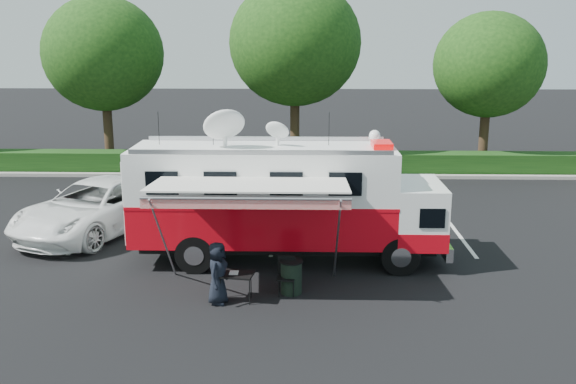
% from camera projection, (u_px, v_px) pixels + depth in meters
% --- Properties ---
extents(ground_plane, '(120.00, 120.00, 0.00)m').
position_uv_depth(ground_plane, '(288.00, 260.00, 18.49)').
color(ground_plane, black).
rests_on(ground_plane, ground).
extents(back_border, '(60.00, 6.14, 8.87)m').
position_uv_depth(back_border, '(319.00, 64.00, 29.79)').
color(back_border, '#9E998E').
rests_on(back_border, ground_plane).
extents(stall_lines, '(24.12, 5.50, 0.01)m').
position_uv_depth(stall_lines, '(275.00, 229.00, 21.41)').
color(stall_lines, silver).
rests_on(stall_lines, ground_plane).
extents(command_truck, '(8.79, 2.42, 4.22)m').
position_uv_depth(command_truck, '(285.00, 199.00, 18.06)').
color(command_truck, black).
rests_on(command_truck, ground_plane).
extents(awning, '(4.80, 2.49, 2.90)m').
position_uv_depth(awning, '(249.00, 189.00, 15.42)').
color(awning, silver).
rests_on(awning, ground_plane).
extents(white_suv, '(4.96, 6.76, 1.71)m').
position_uv_depth(white_suv, '(98.00, 232.00, 21.11)').
color(white_suv, white).
rests_on(white_suv, ground_plane).
extents(person, '(0.65, 0.84, 1.54)m').
position_uv_depth(person, '(218.00, 303.00, 15.54)').
color(person, black).
rests_on(person, ground_plane).
extents(folding_table, '(0.93, 0.73, 0.72)m').
position_uv_depth(folding_table, '(236.00, 275.00, 15.48)').
color(folding_table, black).
rests_on(folding_table, ground_plane).
extents(folding_chair, '(0.51, 0.53, 0.94)m').
position_uv_depth(folding_chair, '(286.00, 272.00, 16.01)').
color(folding_chair, black).
rests_on(folding_chair, ground_plane).
extents(trash_bin, '(0.58, 0.58, 0.86)m').
position_uv_depth(trash_bin, '(291.00, 277.00, 16.04)').
color(trash_bin, black).
rests_on(trash_bin, ground_plane).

